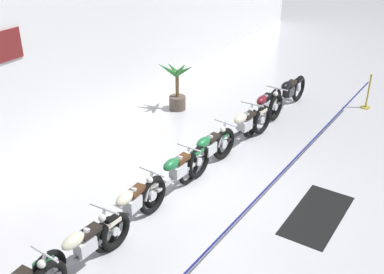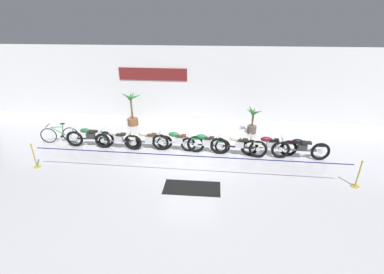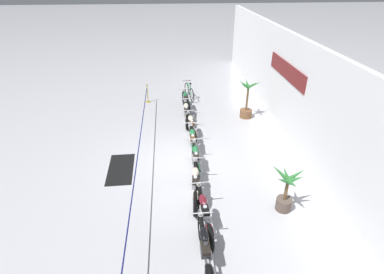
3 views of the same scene
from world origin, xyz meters
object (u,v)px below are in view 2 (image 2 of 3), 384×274
(motorcycle_green_3, at_px, (178,141))
(motorcycle_black_7, at_px, (300,149))
(motorcycle_cream_5, at_px, (238,146))
(bicycle, at_px, (60,135))
(motorcycle_green_0, at_px, (90,137))
(potted_palm_right_of_row, at_px, (132,112))
(stanchion_mid_left, at_px, (357,178))
(motorcycle_cream_1, at_px, (118,140))
(stanchion_far_left, at_px, (147,157))
(motorcycle_maroon_6, at_px, (269,146))
(floor_banner, at_px, (192,188))
(motorcycle_cream_2, at_px, (148,140))
(potted_palm_left_of_row, at_px, (252,121))
(motorcycle_green_4, at_px, (205,143))

(motorcycle_green_3, relative_size, motorcycle_black_7, 0.99)
(motorcycle_cream_5, distance_m, bicycle, 8.55)
(motorcycle_green_0, distance_m, potted_palm_right_of_row, 3.15)
(motorcycle_green_3, height_order, stanchion_mid_left, stanchion_mid_left)
(motorcycle_cream_1, bearing_deg, motorcycle_cream_5, -0.75)
(stanchion_far_left, bearing_deg, stanchion_mid_left, 0.00)
(motorcycle_black_7, xyz_separation_m, potted_palm_right_of_row, (-8.37, 3.11, 0.30))
(motorcycle_cream_5, xyz_separation_m, potted_palm_right_of_row, (-5.76, 3.10, 0.31))
(potted_palm_right_of_row, bearing_deg, motorcycle_green_0, -110.15)
(motorcycle_green_3, distance_m, stanchion_mid_left, 7.06)
(motorcycle_maroon_6, bearing_deg, motorcycle_green_3, 179.74)
(motorcycle_maroon_6, bearing_deg, stanchion_far_left, -157.31)
(motorcycle_cream_1, height_order, floor_banner, motorcycle_cream_1)
(motorcycle_cream_5, distance_m, floor_banner, 3.19)
(motorcycle_black_7, bearing_deg, motorcycle_green_0, 179.01)
(motorcycle_green_0, xyz_separation_m, stanchion_far_left, (3.33, -2.06, 0.27))
(motorcycle_maroon_6, bearing_deg, motorcycle_green_0, 179.79)
(motorcycle_cream_2, bearing_deg, motorcycle_cream_5, -2.86)
(motorcycle_green_3, relative_size, motorcycle_cream_5, 0.97)
(motorcycle_green_0, relative_size, potted_palm_right_of_row, 1.16)
(motorcycle_cream_2, distance_m, floor_banner, 3.72)
(potted_palm_right_of_row, distance_m, stanchion_mid_left, 11.04)
(potted_palm_left_of_row, bearing_deg, floor_banner, -115.99)
(motorcycle_black_7, distance_m, stanchion_mid_left, 2.40)
(bicycle, bearing_deg, motorcycle_cream_2, -3.13)
(motorcycle_maroon_6, height_order, stanchion_mid_left, stanchion_mid_left)
(motorcycle_maroon_6, bearing_deg, stanchion_mid_left, -36.47)
(motorcycle_cream_1, distance_m, potted_palm_left_of_row, 6.84)
(potted_palm_right_of_row, bearing_deg, stanchion_mid_left, -26.96)
(motorcycle_green_0, bearing_deg, motorcycle_green_3, -0.16)
(motorcycle_green_3, distance_m, stanchion_far_left, 2.22)
(motorcycle_black_7, relative_size, floor_banner, 1.21)
(motorcycle_black_7, bearing_deg, motorcycle_green_4, 177.67)
(motorcycle_green_4, distance_m, stanchion_mid_left, 5.89)
(motorcycle_green_4, relative_size, motorcycle_maroon_6, 0.91)
(stanchion_far_left, bearing_deg, motorcycle_black_7, 17.17)
(motorcycle_black_7, height_order, potted_palm_left_of_row, potted_palm_left_of_row)
(stanchion_mid_left, bearing_deg, motorcycle_green_4, 159.56)
(motorcycle_cream_2, xyz_separation_m, bicycle, (-4.46, 0.24, -0.05))
(motorcycle_maroon_6, height_order, potted_palm_right_of_row, potted_palm_right_of_row)
(motorcycle_green_3, relative_size, potted_palm_right_of_row, 1.24)
(bicycle, height_order, potted_palm_left_of_row, potted_palm_left_of_row)
(motorcycle_black_7, height_order, stanchion_far_left, stanchion_far_left)
(potted_palm_right_of_row, height_order, floor_banner, potted_palm_right_of_row)
(potted_palm_left_of_row, relative_size, stanchion_mid_left, 1.52)
(stanchion_far_left, bearing_deg, potted_palm_right_of_row, 114.18)
(potted_palm_left_of_row, relative_size, stanchion_far_left, 0.13)
(potted_palm_left_of_row, bearing_deg, motorcycle_green_0, -161.94)
(stanchion_far_left, height_order, stanchion_mid_left, same)
(potted_palm_left_of_row, distance_m, stanchion_mid_left, 5.59)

